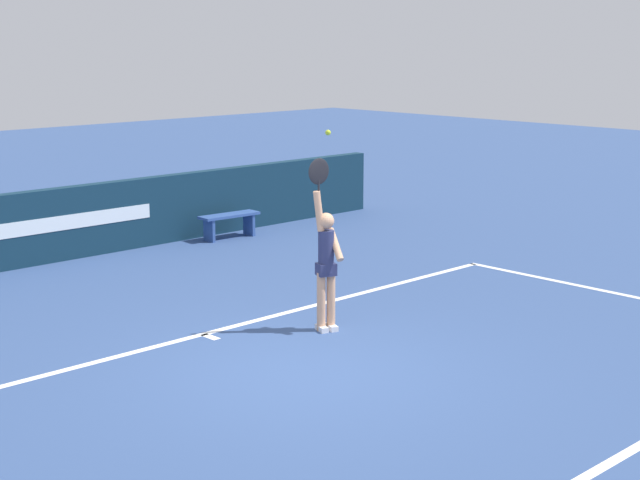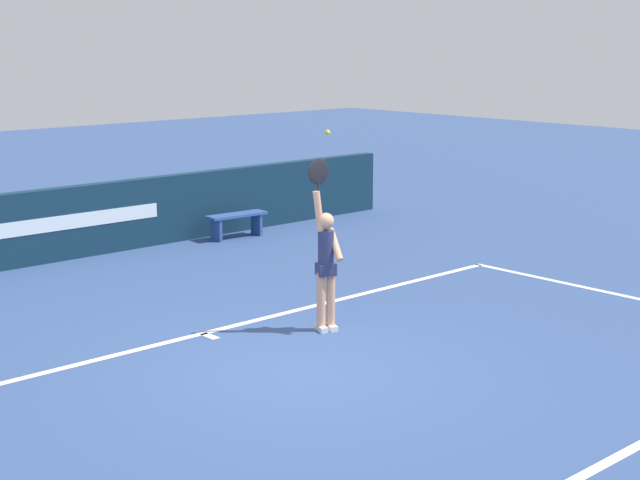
% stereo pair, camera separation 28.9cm
% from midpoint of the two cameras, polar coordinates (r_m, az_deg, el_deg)
% --- Properties ---
extents(ground_plane, '(60.00, 60.00, 0.00)m').
position_cam_midpoint_polar(ground_plane, '(11.27, -1.63, -7.71)').
color(ground_plane, '#314A7C').
extents(court_lines, '(11.56, 5.77, 0.00)m').
position_cam_midpoint_polar(court_lines, '(10.68, 1.53, -8.83)').
color(court_lines, white).
rests_on(court_lines, ground).
extents(back_wall, '(16.49, 0.24, 1.26)m').
position_cam_midpoint_polar(back_wall, '(16.84, -18.01, 0.52)').
color(back_wall, '#0F2C40').
rests_on(back_wall, ground).
extents(tennis_player, '(0.44, 0.43, 2.29)m').
position_cam_midpoint_polar(tennis_player, '(12.52, -0.31, -1.23)').
color(tennis_player, tan).
rests_on(tennis_player, ground).
extents(tennis_ball, '(0.07, 0.07, 0.07)m').
position_cam_midpoint_polar(tennis_ball, '(12.15, -0.21, 6.34)').
color(tennis_ball, '#CCE72E').
extents(courtside_bench_far, '(1.23, 0.44, 0.47)m').
position_cam_midpoint_polar(courtside_bench_far, '(18.54, -5.80, 1.16)').
color(courtside_bench_far, '#315095').
rests_on(courtside_bench_far, ground).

